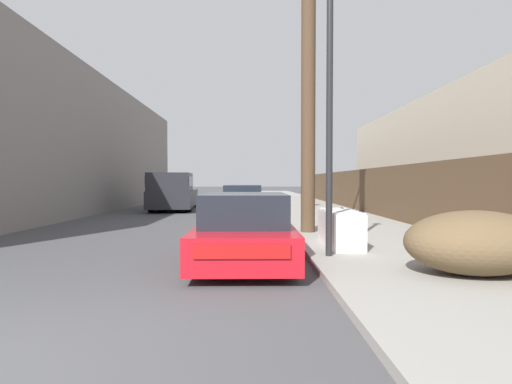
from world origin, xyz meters
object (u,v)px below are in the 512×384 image
utility_pole (308,62)px  pickup_truck (173,192)px  pedestrian (309,190)px  car_parked_mid (243,201)px  street_lamp (330,96)px  parked_sports_car_red (245,230)px  discarded_fridge (340,228)px  brush_pile (476,243)px

utility_pole → pickup_truck: bearing=119.9°
pickup_truck → pedestrian: size_ratio=3.44×
car_parked_mid → street_lamp: street_lamp is taller
parked_sports_car_red → car_parked_mid: 10.27m
parked_sports_car_red → street_lamp: street_lamp is taller
utility_pole → street_lamp: 3.88m
discarded_fridge → pickup_truck: 13.42m
parked_sports_car_red → utility_pole: 5.53m
discarded_fridge → street_lamp: (-0.46, -1.16, 2.57)m
parked_sports_car_red → pickup_truck: size_ratio=0.75×
utility_pole → street_lamp: size_ratio=1.77×
utility_pole → pedestrian: (1.68, 11.27, -3.72)m
street_lamp → brush_pile: bearing=-38.7°
pickup_truck → utility_pole: (5.56, -9.68, 3.77)m
utility_pole → pedestrian: 11.99m
parked_sports_car_red → car_parked_mid: size_ratio=1.00×
street_lamp → utility_pole: bearing=88.2°
street_lamp → pedestrian: street_lamp is taller
parked_sports_car_red → street_lamp: bearing=-9.0°
street_lamp → pedestrian: (1.79, 14.79, -2.07)m
car_parked_mid → pickup_truck: size_ratio=0.75×
pickup_truck → street_lamp: 14.43m
street_lamp → pedestrian: bearing=83.1°
pickup_truck → utility_pole: size_ratio=0.65×
pickup_truck → brush_pile: pickup_truck is taller
street_lamp → brush_pile: size_ratio=2.46×
pedestrian → street_lamp: bearing=-96.9°
pickup_truck → brush_pile: bearing=112.3°
parked_sports_car_red → utility_pole: (1.66, 3.26, 4.14)m
car_parked_mid → brush_pile: car_parked_mid is taller
parked_sports_car_red → utility_pole: bearing=63.2°
brush_pile → parked_sports_car_red: bearing=152.9°
car_parked_mid → pickup_truck: pickup_truck is taller
parked_sports_car_red → brush_pile: 3.85m
car_parked_mid → utility_pole: bearing=-74.1°
pickup_truck → utility_pole: utility_pole is taller
car_parked_mid → pickup_truck: (-3.66, 2.67, 0.32)m
brush_pile → pedestrian: 16.30m
parked_sports_car_red → pedestrian: 14.92m
pickup_truck → parked_sports_car_red: bearing=102.6°
pickup_truck → pedestrian: bearing=-171.8°
pickup_truck → pedestrian: (7.25, 1.59, 0.06)m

